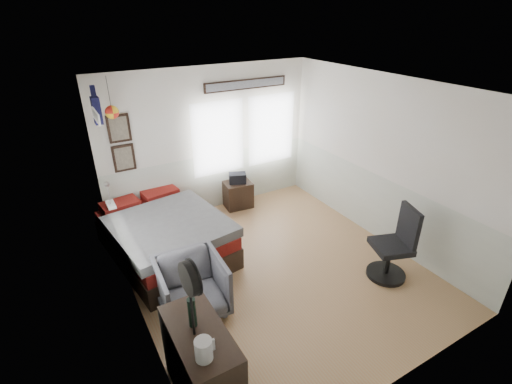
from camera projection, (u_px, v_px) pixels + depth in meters
ground_plane at (275, 268)px, 5.65m from camera, size 4.00×4.50×0.01m
room_shell at (265, 167)px, 5.04m from camera, size 4.02×4.52×2.71m
wall_decor at (149, 113)px, 5.73m from camera, size 3.55×1.32×1.44m
bed at (165, 236)px, 5.83m from camera, size 1.79×2.34×0.69m
dresser at (202, 365)px, 3.60m from camera, size 0.48×1.00×0.90m
armchair at (192, 287)px, 4.71m from camera, size 0.86×0.88×0.76m
nightstand at (238, 194)px, 7.29m from camera, size 0.56×0.47×0.52m
task_chair at (394, 249)px, 5.30m from camera, size 0.63×0.63×1.12m
kettle at (204, 350)px, 3.10m from camera, size 0.18×0.15×0.20m
bottle at (192, 312)px, 3.40m from camera, size 0.08×0.08×0.31m
stand_fan at (190, 280)px, 3.10m from camera, size 0.10×0.33×0.81m
black_bag at (238, 178)px, 7.13m from camera, size 0.38×0.32×0.19m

